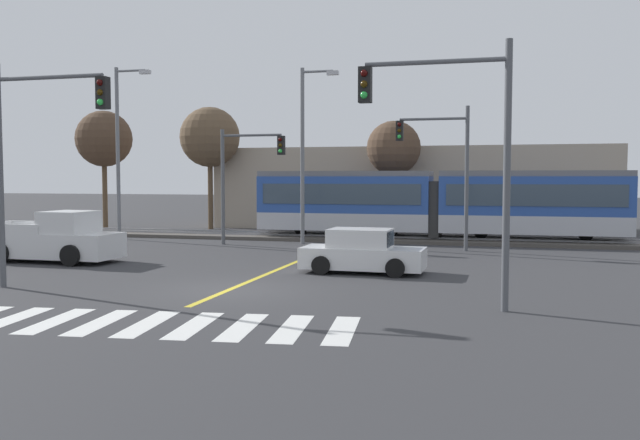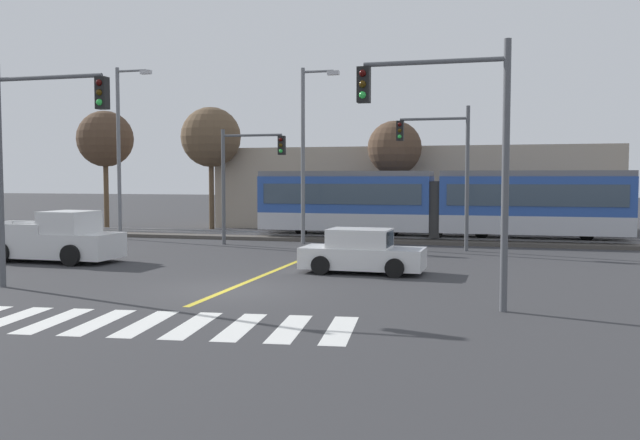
{
  "view_description": "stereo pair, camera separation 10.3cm",
  "coord_description": "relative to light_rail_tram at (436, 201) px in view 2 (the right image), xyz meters",
  "views": [
    {
      "loc": [
        7.59,
        -18.23,
        3.29
      ],
      "look_at": [
        0.76,
        7.51,
        1.6
      ],
      "focal_mm": 38.0,
      "sensor_mm": 36.0,
      "label": 1
    },
    {
      "loc": [
        7.69,
        -18.2,
        3.29
      ],
      "look_at": [
        0.76,
        7.51,
        1.6
      ],
      "focal_mm": 38.0,
      "sensor_mm": 36.0,
      "label": 2
    }
  ],
  "objects": [
    {
      "name": "sedan_crossing",
      "position": [
        -1.38,
        -12.18,
        -1.35
      ],
      "size": [
        4.23,
        1.98,
        1.52
      ],
      "color": "silver",
      "rests_on": "ground"
    },
    {
      "name": "bare_tree_east",
      "position": [
        -2.82,
        4.2,
        2.89
      ],
      "size": [
        3.14,
        3.14,
        6.55
      ],
      "color": "brown",
      "rests_on": "ground"
    },
    {
      "name": "crosswalk_stripe_4",
      "position": [
        -4.45,
        -21.42,
        -2.04
      ],
      "size": [
        0.88,
        2.85,
        0.01
      ],
      "primitive_type": "cube",
      "rotation": [
        0.0,
        0.0,
        0.11
      ],
      "color": "silver",
      "rests_on": "ground"
    },
    {
      "name": "bare_tree_far_west",
      "position": [
        -21.67,
        3.99,
        3.69
      ],
      "size": [
        3.61,
        3.61,
        7.58
      ],
      "color": "brown",
      "rests_on": "ground"
    },
    {
      "name": "building_backdrop_far",
      "position": [
        -2.42,
        8.85,
        0.53
      ],
      "size": [
        24.81,
        6.0,
        5.17
      ],
      "primitive_type": "cube",
      "color": "tan",
      "rests_on": "ground"
    },
    {
      "name": "traffic_light_far_right",
      "position": [
        0.7,
        -4.23,
        2.11
      ],
      "size": [
        3.25,
        0.38,
        6.43
      ],
      "color": "#515459",
      "rests_on": "ground"
    },
    {
      "name": "crosswalk_stripe_7",
      "position": [
        -1.18,
        -21.04,
        -2.04
      ],
      "size": [
        0.88,
        2.85,
        0.01
      ],
      "primitive_type": "cube",
      "rotation": [
        0.0,
        0.0,
        0.11
      ],
      "color": "silver",
      "rests_on": "ground"
    },
    {
      "name": "traffic_light_near_right",
      "position": [
        2.12,
        -17.91,
        2.27
      ],
      "size": [
        3.75,
        0.38,
        6.59
      ],
      "color": "#515459",
      "rests_on": "ground"
    },
    {
      "name": "crosswalk_stripe_8",
      "position": [
        -0.08,
        -20.92,
        -2.04
      ],
      "size": [
        0.88,
        2.85,
        0.01
      ],
      "primitive_type": "cube",
      "rotation": [
        0.0,
        0.0,
        0.11
      ],
      "color": "silver",
      "rests_on": "ground"
    },
    {
      "name": "crosswalk_stripe_3",
      "position": [
        -5.55,
        -21.55,
        -2.04
      ],
      "size": [
        0.88,
        2.85,
        0.01
      ],
      "primitive_type": "cube",
      "rotation": [
        0.0,
        0.0,
        0.11
      ],
      "color": "silver",
      "rests_on": "ground"
    },
    {
      "name": "crosswalk_stripe_2",
      "position": [
        -6.64,
        -21.67,
        -2.04
      ],
      "size": [
        0.88,
        2.85,
        0.01
      ],
      "primitive_type": "cube",
      "rotation": [
        0.0,
        0.0,
        0.11
      ],
      "color": "silver",
      "rests_on": "ground"
    },
    {
      "name": "ground_plane",
      "position": [
        -4.45,
        -16.69,
        -2.05
      ],
      "size": [
        200.0,
        200.0,
        0.0
      ],
      "primitive_type": "plane",
      "color": "#333335"
    },
    {
      "name": "bare_tree_west",
      "position": [
        -14.58,
        4.76,
        3.74
      ],
      "size": [
        3.78,
        3.78,
        7.71
      ],
      "color": "brown",
      "rests_on": "ground"
    },
    {
      "name": "light_rail_tram",
      "position": [
        0.0,
        0.0,
        0.0
      ],
      "size": [
        18.5,
        2.64,
        3.43
      ],
      "color": "#B7BAC1",
      "rests_on": "track_bed"
    },
    {
      "name": "street_lamp_centre",
      "position": [
        -6.08,
        -2.93,
        2.8
      ],
      "size": [
        1.91,
        0.28,
        8.6
      ],
      "color": "slate",
      "rests_on": "ground"
    },
    {
      "name": "rail_near",
      "position": [
        -4.45,
        -0.71,
        -1.82
      ],
      "size": [
        120.0,
        0.08,
        0.1
      ],
      "primitive_type": "cube",
      "color": "#939399",
      "rests_on": "track_bed"
    },
    {
      "name": "street_lamp_west",
      "position": [
        -16.19,
        -3.04,
        3.03
      ],
      "size": [
        2.05,
        0.28,
        9.02
      ],
      "color": "slate",
      "rests_on": "ground"
    },
    {
      "name": "crosswalk_stripe_5",
      "position": [
        -3.36,
        -21.3,
        -2.04
      ],
      "size": [
        0.88,
        2.85,
        0.01
      ],
      "primitive_type": "cube",
      "rotation": [
        0.0,
        0.0,
        0.11
      ],
      "color": "silver",
      "rests_on": "ground"
    },
    {
      "name": "crosswalk_stripe_1",
      "position": [
        -7.73,
        -21.8,
        -2.04
      ],
      "size": [
        0.88,
        2.85,
        0.01
      ],
      "primitive_type": "cube",
      "rotation": [
        0.0,
        0.0,
        0.11
      ],
      "color": "silver",
      "rests_on": "ground"
    },
    {
      "name": "crosswalk_stripe_6",
      "position": [
        -2.27,
        -21.17,
        -2.04
      ],
      "size": [
        0.88,
        2.85,
        0.01
      ],
      "primitive_type": "cube",
      "rotation": [
        0.0,
        0.0,
        0.11
      ],
      "color": "silver",
      "rests_on": "ground"
    },
    {
      "name": "lane_centre_line",
      "position": [
        -4.45,
        -10.71,
        -2.05
      ],
      "size": [
        0.2,
        17.43,
        0.01
      ],
      "primitive_type": "cube",
      "color": "gold",
      "rests_on": "ground"
    },
    {
      "name": "traffic_light_far_left",
      "position": [
        -8.79,
        -4.26,
        1.69
      ],
      "size": [
        3.25,
        0.38,
        5.6
      ],
      "color": "#515459",
      "rests_on": "ground"
    },
    {
      "name": "traffic_light_near_left",
      "position": [
        -9.98,
        -17.96,
        2.29
      ],
      "size": [
        3.75,
        0.38,
        6.61
      ],
      "color": "#515459",
      "rests_on": "ground"
    },
    {
      "name": "track_bed",
      "position": [
        -4.45,
        0.01,
        -1.96
      ],
      "size": [
        120.0,
        4.0,
        0.18
      ],
      "primitive_type": "cube",
      "color": "#4C4742",
      "rests_on": "ground"
    },
    {
      "name": "rail_far",
      "position": [
        -4.45,
        0.73,
        -1.82
      ],
      "size": [
        120.0,
        0.08,
        0.1
      ],
      "primitive_type": "cube",
      "color": "#939399",
      "rests_on": "track_bed"
    },
    {
      "name": "pickup_truck",
      "position": [
        -13.54,
        -12.28,
        -1.21
      ],
      "size": [
        5.44,
        2.31,
        1.98
      ],
      "color": "silver",
      "rests_on": "ground"
    }
  ]
}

